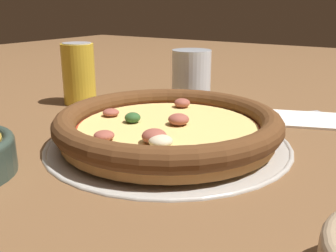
{
  "coord_description": "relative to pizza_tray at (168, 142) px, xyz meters",
  "views": [
    {
      "loc": [
        -0.3,
        0.46,
        0.2
      ],
      "look_at": [
        0.0,
        0.0,
        0.03
      ],
      "focal_mm": 42.0,
      "sensor_mm": 36.0,
      "label": 1
    }
  ],
  "objects": [
    {
      "name": "pizza_tray",
      "position": [
        0.0,
        0.0,
        0.0
      ],
      "size": [
        0.36,
        0.36,
        0.01
      ],
      "color": "#B7B2A8",
      "rests_on": "ground_plane"
    },
    {
      "name": "beverage_can",
      "position": [
        0.29,
        -0.11,
        0.06
      ],
      "size": [
        0.07,
        0.07,
        0.12
      ],
      "color": "gold",
      "rests_on": "ground_plane"
    },
    {
      "name": "drinking_cup",
      "position": [
        0.11,
        -0.27,
        0.05
      ],
      "size": [
        0.08,
        0.08,
        0.11
      ],
      "color": "silver",
      "rests_on": "ground_plane"
    },
    {
      "name": "napkin",
      "position": [
        -0.14,
        -0.24,
        0.0
      ],
      "size": [
        0.16,
        0.14,
        0.01
      ],
      "rotation": [
        0.0,
        0.0,
        0.36
      ],
      "color": "white",
      "rests_on": "ground_plane"
    },
    {
      "name": "ground_plane",
      "position": [
        0.0,
        0.0,
        -0.0
      ],
      "size": [
        3.0,
        3.0,
        0.0
      ],
      "primitive_type": "plane",
      "color": "brown"
    },
    {
      "name": "pizza",
      "position": [
        0.0,
        0.0,
        0.03
      ],
      "size": [
        0.33,
        0.33,
        0.04
      ],
      "color": "#BC7F42",
      "rests_on": "pizza_tray"
    }
  ]
}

